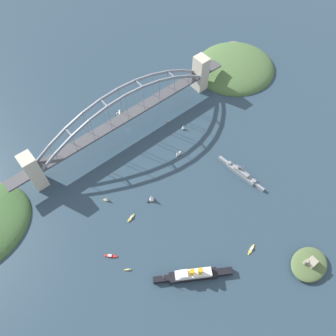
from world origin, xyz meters
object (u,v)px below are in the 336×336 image
Objects in this scene: naval_cruiser at (241,173)px; fort_island_mid_harbor at (309,264)px; small_boat_3 at (111,256)px; seaplane_taxiing_near_bridge at (119,113)px; small_boat_6 at (178,152)px; small_boat_4 at (152,198)px; harbor_arch_bridge at (125,116)px; small_boat_1 at (128,270)px; small_boat_7 at (131,218)px; small_boat_5 at (251,249)px; channel_marker_buoy at (166,122)px; small_boat_2 at (106,199)px; ocean_liner at (193,275)px; small_boat_0 at (183,127)px.

naval_cruiser is 1.63× the size of fort_island_mid_harbor.
small_boat_3 is (170.69, -14.78, -2.41)m from naval_cruiser.
small_boat_6 reaches higher than seaplane_taxiing_near_bridge.
naval_cruiser is 5.69× the size of small_boat_4.
harbor_arch_bridge is at bearing -65.28° from naval_cruiser.
seaplane_taxiing_near_bridge is at bearing -122.42° from small_boat_1.
fort_island_mid_harbor reaches higher than small_boat_7.
channel_marker_buoy is at bearing -102.28° from small_boat_5.
channel_marker_buoy reaches higher than small_boat_1.
small_boat_1 is at bearing 71.06° from small_boat_2.
small_boat_3 is at bearing -36.61° from small_boat_5.
ocean_liner is 114.02m from fort_island_mid_harbor.
naval_cruiser is 165.59m from small_boat_1.
fort_island_mid_harbor is at bearing 115.68° from small_boat_4.
small_boat_5 is 138.24m from small_boat_6.
channel_marker_buoy is at bearing -121.69° from ocean_liner.
harbor_arch_bridge is 35.56× the size of seaplane_taxiing_near_bridge.
small_boat_2 is 49.97m from small_boat_4.
small_boat_0 reaches higher than small_boat_1.
ocean_liner is 131.10m from naval_cruiser.
small_boat_2 is at bearing 40.97° from harbor_arch_bridge.
small_boat_0 is 0.82× the size of small_boat_6.
ocean_liner is 197.20m from channel_marker_buoy.
small_boat_4 is 1.05× the size of small_boat_7.
harbor_arch_bridge is 106.91m from small_boat_4.
fort_island_mid_harbor reaches higher than small_boat_6.
small_boat_7 reaches higher than small_boat_5.
naval_cruiser is 171.35m from small_boat_3.
small_boat_7 is at bearing 35.01° from channel_marker_buoy.
small_boat_0 is 0.57× the size of small_boat_5.
fort_island_mid_harbor is 5.47× the size of small_boat_0.
small_boat_6 is at bearing -158.58° from small_boat_3.
small_boat_7 is 3.90× the size of channel_marker_buoy.
seaplane_taxiing_near_bridge reaches higher than small_boat_5.
ocean_liner is 8.47× the size of small_boat_2.
ocean_liner is 84.32m from small_boat_3.
naval_cruiser is at bearing -129.14° from small_boat_5.
seaplane_taxiing_near_bridge is at bearing -127.33° from small_boat_3.
harbor_arch_bridge reaches higher than small_boat_7.
harbor_arch_bridge is at bearing -110.98° from small_boat_4.
seaplane_taxiing_near_bridge is (55.81, -165.40, -1.27)m from naval_cruiser.
small_boat_2 is 101.44m from small_boat_6.
fort_island_mid_harbor reaches higher than small_boat_2.
small_boat_2 reaches higher than small_boat_0.
naval_cruiser is 155.56m from small_boat_2.
small_boat_3 reaches higher than small_boat_7.
small_boat_5 is (56.81, 69.82, -2.59)m from naval_cruiser.
small_boat_5 is 189.40m from channel_marker_buoy.
ocean_liner is at bearing 52.21° from small_boat_0.
small_boat_7 is (67.97, 100.88, -26.31)m from harbor_arch_bridge.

